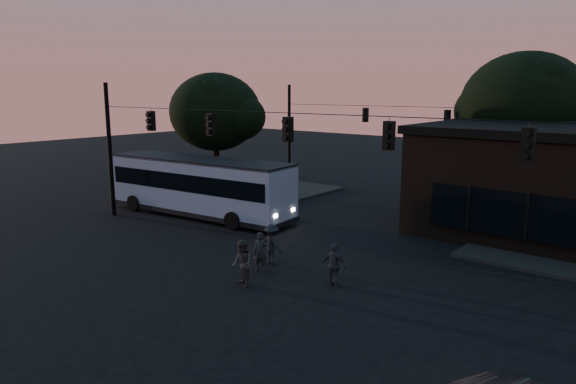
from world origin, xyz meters
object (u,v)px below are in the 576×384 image
Objects in this scene: bus at (199,184)px; pedestrian_b at (242,264)px; pedestrian_a at (260,252)px; pedestrian_c at (334,265)px; pedestrian_d at (272,244)px.

pedestrian_b is (9.46, -6.21, -0.99)m from bus.
bus is at bearing 128.40° from pedestrian_a.
bus is at bearing -22.66° from pedestrian_c.
pedestrian_a is (8.89, -4.61, -1.07)m from bus.
bus reaches higher than pedestrian_a.
pedestrian_d is (-3.37, 0.38, 0.03)m from pedestrian_c.
bus is 7.38× the size of pedestrian_c.
pedestrian_b reaches higher than pedestrian_c.
pedestrian_a is 0.97m from pedestrian_d.
pedestrian_a is 0.91× the size of pedestrian_b.
bus is 11.36m from pedestrian_b.
pedestrian_d is at bearing 78.59° from pedestrian_a.
bus reaches higher than pedestrian_d.
pedestrian_d is (-0.21, 0.94, 0.05)m from pedestrian_a.
pedestrian_a is at bearing -33.31° from bus.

